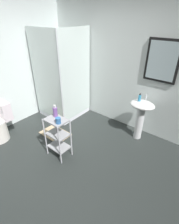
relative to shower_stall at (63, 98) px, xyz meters
The scene contains 10 objects.
ground_plane 1.76m from the shower_stall, 46.02° to the right, with size 4.20×4.20×0.02m, color #272B2A.
wall_back 1.56m from the shower_stall, 27.79° to the left, with size 4.20×0.14×2.50m.
shower_stall is the anchor object (origin of this frame).
pedestal_sink 1.85m from the shower_stall, ahead, with size 0.46×0.37×0.81m.
sink_faucet 1.91m from the shower_stall, 12.93° to the left, with size 0.03×0.03×0.10m, color silver.
storage_cart 1.41m from the shower_stall, 47.54° to the right, with size 0.38×0.28×0.74m.
hand_soap_bottle 1.82m from the shower_stall, ahead, with size 0.05×0.05×0.15m.
conditioner_bottle_purple 1.36m from the shower_stall, 48.21° to the right, with size 0.07×0.07×0.21m.
rinse_cup 1.55m from the shower_stall, 45.70° to the right, with size 0.08×0.08×0.10m, color #3870B2.
bath_mat 0.93m from the shower_stall, 58.20° to the right, with size 0.60×0.40×0.02m, color tan.
Camera 1 is at (1.65, -1.29, 2.22)m, focal length 27.59 mm.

